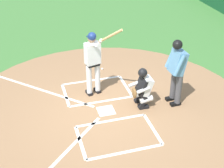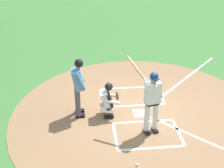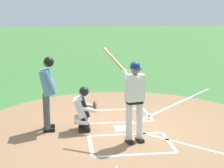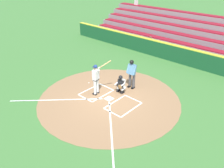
{
  "view_description": "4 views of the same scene",
  "coord_description": "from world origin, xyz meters",
  "px_view_note": "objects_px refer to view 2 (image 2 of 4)",
  "views": [
    {
      "loc": [
        -6.84,
        1.84,
        5.07
      ],
      "look_at": [
        -0.6,
        0.01,
        1.18
      ],
      "focal_mm": 52.73,
      "sensor_mm": 36.0,
      "label": 1
    },
    {
      "loc": [
        7.59,
        -1.65,
        5.22
      ],
      "look_at": [
        -0.09,
        -0.88,
        1.05
      ],
      "focal_mm": 47.73,
      "sensor_mm": 36.0,
      "label": 2
    },
    {
      "loc": [
        8.09,
        -1.31,
        2.95
      ],
      "look_at": [
        -0.14,
        -0.27,
        1.15
      ],
      "focal_mm": 54.13,
      "sensor_mm": 36.0,
      "label": 3
    },
    {
      "loc": [
        -7.54,
        8.03,
        6.91
      ],
      "look_at": [
        -0.11,
        -0.13,
        0.95
      ],
      "focal_mm": 36.45,
      "sensor_mm": 36.0,
      "label": 4
    }
  ],
  "objects_px": {
    "batter": "(152,98)",
    "catcher": "(108,99)",
    "plate_umpire": "(78,84)",
    "baseball": "(137,165)"
  },
  "relations": [
    {
      "from": "batter",
      "to": "plate_umpire",
      "type": "xyz_separation_m",
      "value": [
        -1.04,
        -1.97,
        -0.02
      ]
    },
    {
      "from": "plate_umpire",
      "to": "batter",
      "type": "bearing_deg",
      "value": 62.04
    },
    {
      "from": "baseball",
      "to": "batter",
      "type": "bearing_deg",
      "value": 156.11
    },
    {
      "from": "plate_umpire",
      "to": "baseball",
      "type": "bearing_deg",
      "value": 30.24
    },
    {
      "from": "catcher",
      "to": "baseball",
      "type": "xyz_separation_m",
      "value": [
        2.26,
        0.5,
        -0.55
      ]
    },
    {
      "from": "batter",
      "to": "plate_umpire",
      "type": "height_order",
      "value": "batter"
    },
    {
      "from": "batter",
      "to": "baseball",
      "type": "distance_m",
      "value": 1.8
    },
    {
      "from": "batter",
      "to": "catcher",
      "type": "xyz_separation_m",
      "value": [
        -0.93,
        -1.09,
        -0.51
      ]
    },
    {
      "from": "plate_umpire",
      "to": "baseball",
      "type": "relative_size",
      "value": 25.2
    },
    {
      "from": "catcher",
      "to": "plate_umpire",
      "type": "relative_size",
      "value": 0.61
    }
  ]
}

